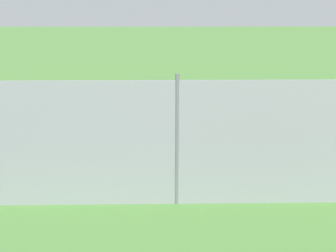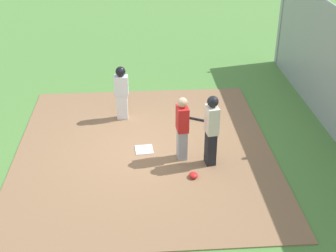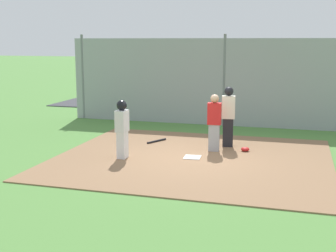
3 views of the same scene
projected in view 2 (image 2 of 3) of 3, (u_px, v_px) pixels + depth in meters
The scene contains 8 objects.
ground_plane at pixel (144, 151), 11.68m from camera, with size 140.00×140.00×0.00m, color #51843D.
dirt_infield at pixel (144, 150), 11.68m from camera, with size 7.20×6.40×0.03m, color #896647.
home_plate at pixel (144, 150), 11.66m from camera, with size 0.44×0.44×0.02m, color white.
catcher at pixel (182, 127), 10.96m from camera, with size 0.40×0.29×1.61m.
umpire at pixel (211, 129), 10.70m from camera, with size 0.41×0.31×1.77m.
runner at pixel (121, 90), 12.77m from camera, with size 0.27×0.39×1.56m.
baseball_bat at pixel (197, 119), 13.06m from camera, with size 0.06×0.06×0.79m, color black.
catcher_mask at pixel (193, 175), 10.59m from camera, with size 0.24×0.20×0.12m, color red.
Camera 2 is at (-9.96, 0.10, 6.17)m, focal length 49.46 mm.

